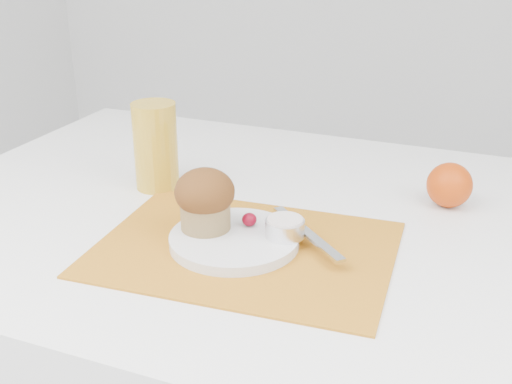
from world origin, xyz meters
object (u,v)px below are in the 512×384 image
at_px(plate, 234,240).
at_px(orange, 449,185).
at_px(juice_glass, 156,146).
at_px(muffin, 205,199).

distance_m(plate, orange, 0.36).
relative_size(plate, juice_glass, 1.23).
bearing_deg(muffin, orange, 38.95).
bearing_deg(juice_glass, orange, 12.67).
bearing_deg(orange, plate, -135.68).
relative_size(plate, orange, 2.54).
bearing_deg(muffin, juice_glass, 138.48).
xyz_separation_m(plate, juice_glass, (-0.20, 0.15, 0.06)).
xyz_separation_m(plate, muffin, (-0.05, 0.01, 0.05)).
distance_m(plate, juice_glass, 0.26).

